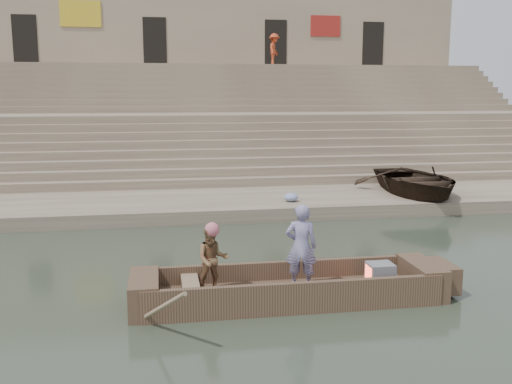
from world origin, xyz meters
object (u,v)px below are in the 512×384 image
object	(u,v)px
rowing_man	(212,259)
television	(380,274)
standing_man	(301,247)
pedestrian	(274,49)
beached_rowboat	(416,180)
main_rowboat	(289,295)

from	to	relation	value
rowing_man	television	distance (m)	3.10
standing_man	pedestrian	distance (m)	22.70
beached_rowboat	rowing_man	bearing A→B (deg)	-134.10
rowing_man	beached_rowboat	size ratio (longest dim) A/B	0.27
standing_man	television	xyz separation A→B (m)	(1.48, -0.05, -0.57)
rowing_man	pedestrian	xyz separation A→B (m)	(5.48, 21.74, 5.22)
beached_rowboat	television	bearing A→B (deg)	-119.34
rowing_man	pedestrian	distance (m)	23.02
standing_man	pedestrian	world-z (taller)	pedestrian
television	beached_rowboat	distance (m)	9.01
television	beached_rowboat	bearing A→B (deg)	60.96
beached_rowboat	pedestrian	world-z (taller)	pedestrian
main_rowboat	beached_rowboat	world-z (taller)	beached_rowboat
standing_man	rowing_man	size ratio (longest dim) A/B	1.29
rowing_man	television	size ratio (longest dim) A/B	2.60
main_rowboat	rowing_man	distance (m)	1.53
main_rowboat	rowing_man	world-z (taller)	rowing_man
rowing_man	beached_rowboat	world-z (taller)	rowing_man
television	main_rowboat	bearing A→B (deg)	180.00
pedestrian	rowing_man	bearing A→B (deg)	-171.01
television	pedestrian	distance (m)	22.68
standing_man	television	size ratio (longest dim) A/B	3.37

